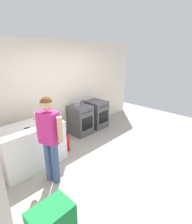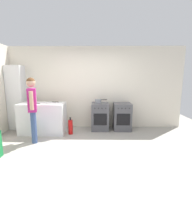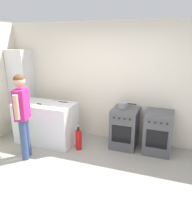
# 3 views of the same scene
# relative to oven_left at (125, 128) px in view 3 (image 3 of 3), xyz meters

# --- Properties ---
(ground_plane) EXTENTS (8.00, 8.00, 0.00)m
(ground_plane) POSITION_rel_oven_left_xyz_m (-0.35, -1.58, -0.43)
(ground_plane) COLOR gray
(back_wall) EXTENTS (6.00, 0.10, 2.60)m
(back_wall) POSITION_rel_oven_left_xyz_m (-0.35, 0.37, 0.87)
(back_wall) COLOR silver
(back_wall) RESTS_ON ground
(counter_unit) EXTENTS (1.30, 0.70, 0.90)m
(counter_unit) POSITION_rel_oven_left_xyz_m (-1.70, -0.38, 0.02)
(counter_unit) COLOR silver
(counter_unit) RESTS_ON ground
(oven_left) EXTENTS (0.53, 0.62, 0.85)m
(oven_left) POSITION_rel_oven_left_xyz_m (0.00, 0.00, 0.00)
(oven_left) COLOR #4C4C51
(oven_left) RESTS_ON ground
(oven_right) EXTENTS (0.54, 0.62, 0.85)m
(oven_right) POSITION_rel_oven_left_xyz_m (0.69, 0.00, 0.00)
(oven_right) COLOR #4C4C51
(oven_right) RESTS_ON ground
(pot) EXTENTS (0.38, 0.20, 0.12)m
(pot) POSITION_rel_oven_left_xyz_m (-0.06, 0.05, 0.48)
(pot) COLOR gray
(pot) RESTS_ON oven_left
(knife_carving) EXTENTS (0.33, 0.05, 0.01)m
(knife_carving) POSITION_rel_oven_left_xyz_m (-1.69, -0.47, 0.48)
(knife_carving) COLOR silver
(knife_carving) RESTS_ON counter_unit
(knife_chef) EXTENTS (0.31, 0.10, 0.01)m
(knife_chef) POSITION_rel_oven_left_xyz_m (-1.50, -0.13, 0.48)
(knife_chef) COLOR silver
(knife_chef) RESTS_ON counter_unit
(knife_paring) EXTENTS (0.21, 0.03, 0.01)m
(knife_paring) POSITION_rel_oven_left_xyz_m (-1.29, -0.15, 0.48)
(knife_paring) COLOR silver
(knife_paring) RESTS_ON counter_unit
(person) EXTENTS (0.29, 0.55, 1.63)m
(person) POSITION_rel_oven_left_xyz_m (-1.70, -1.13, 0.55)
(person) COLOR #384C7A
(person) RESTS_ON ground
(fire_extinguisher) EXTENTS (0.13, 0.13, 0.50)m
(fire_extinguisher) POSITION_rel_oven_left_xyz_m (-0.87, -0.48, -0.21)
(fire_extinguisher) COLOR red
(fire_extinguisher) RESTS_ON ground
(larder_cabinet) EXTENTS (0.48, 0.44, 2.00)m
(larder_cabinet) POSITION_rel_oven_left_xyz_m (-2.65, 0.10, 0.57)
(larder_cabinet) COLOR silver
(larder_cabinet) RESTS_ON ground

